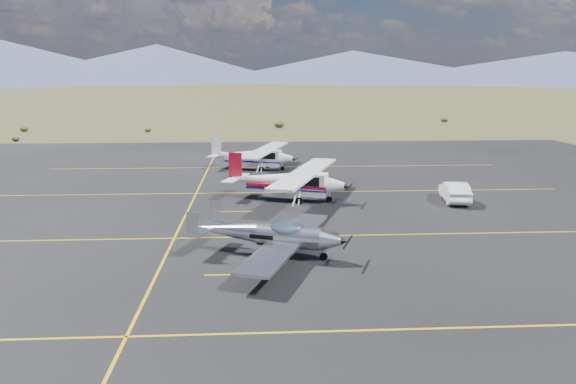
# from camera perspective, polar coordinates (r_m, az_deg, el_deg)

# --- Properties ---
(ground) EXTENTS (1600.00, 1600.00, 0.00)m
(ground) POSITION_cam_1_polar(r_m,az_deg,el_deg) (27.30, 0.56, -5.74)
(ground) COLOR #383D1C
(ground) RESTS_ON ground
(apron) EXTENTS (72.00, 72.00, 0.02)m
(apron) POSITION_cam_1_polar(r_m,az_deg,el_deg) (34.03, -0.24, -2.15)
(apron) COLOR black
(apron) RESTS_ON ground
(aircraft_low_wing) EXTENTS (7.15, 9.63, 2.12)m
(aircraft_low_wing) POSITION_cam_1_polar(r_m,az_deg,el_deg) (25.91, -1.62, -4.38)
(aircraft_low_wing) COLOR silver
(aircraft_low_wing) RESTS_ON apron
(aircraft_cessna) EXTENTS (8.36, 11.85, 3.05)m
(aircraft_cessna) POSITION_cam_1_polar(r_m,az_deg,el_deg) (37.20, -0.03, 1.21)
(aircraft_cessna) COLOR white
(aircraft_cessna) RESTS_ON apron
(aircraft_plain) EXTENTS (7.40, 11.04, 2.81)m
(aircraft_plain) POSITION_cam_1_polar(r_m,az_deg,el_deg) (49.24, -3.53, 3.72)
(aircraft_plain) COLOR white
(aircraft_plain) RESTS_ON apron
(sedan) EXTENTS (1.97, 4.22, 1.34)m
(sedan) POSITION_cam_1_polar(r_m,az_deg,el_deg) (38.49, 16.58, 0.05)
(sedan) COLOR white
(sedan) RESTS_ON apron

